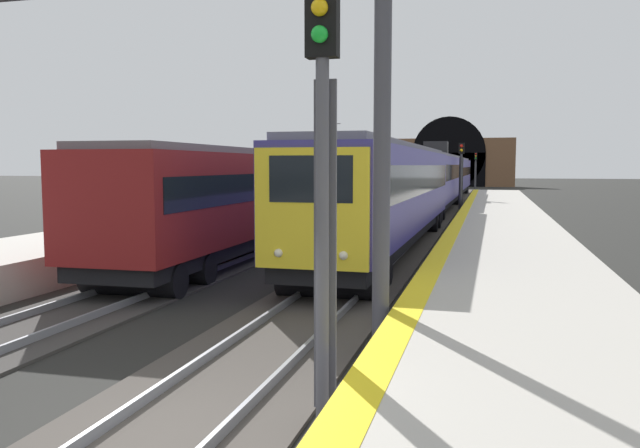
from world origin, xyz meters
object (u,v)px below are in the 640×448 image
at_px(train_adjacent_platform, 322,186).
at_px(overhead_signal_gantry, 129,38).
at_px(railway_signal_mid, 461,172).
at_px(railway_signal_far, 476,167).
at_px(train_main_approaching, 435,179).
at_px(catenary_mast_near, 320,158).
at_px(railway_signal_near, 323,158).

xyz_separation_m(train_adjacent_platform, overhead_signal_gantry, (-22.66, -2.49, 3.33)).
relative_size(railway_signal_mid, railway_signal_far, 0.95).
bearing_deg(train_adjacent_platform, overhead_signal_gantry, -174.78).
xyz_separation_m(train_adjacent_platform, railway_signal_mid, (12.04, -6.76, 0.65)).
bearing_deg(train_adjacent_platform, train_main_approaching, -23.47).
bearing_deg(railway_signal_far, train_adjacent_platform, -6.75).
height_order(railway_signal_mid, overhead_signal_gantry, overhead_signal_gantry).
xyz_separation_m(railway_signal_mid, railway_signal_far, (45.03, -0.00, 0.22)).
height_order(train_adjacent_platform, railway_signal_far, railway_signal_far).
bearing_deg(train_adjacent_platform, catenary_mast_near, 14.07).
xyz_separation_m(train_main_approaching, train_adjacent_platform, (-12.10, 4.99, -0.12)).
xyz_separation_m(railway_signal_mid, overhead_signal_gantry, (-34.70, 4.26, 2.68)).
bearing_deg(catenary_mast_near, overhead_signal_gantry, -169.01).
distance_m(train_main_approaching, catenary_mast_near, 17.47).
xyz_separation_m(overhead_signal_gantry, catenary_mast_near, (47.59, 9.24, -1.54)).
xyz_separation_m(train_main_approaching, railway_signal_near, (-37.56, -1.77, 1.05)).
distance_m(railway_signal_near, overhead_signal_gantry, 5.54).
distance_m(railway_signal_mid, overhead_signal_gantry, 35.06).
xyz_separation_m(train_adjacent_platform, railway_signal_near, (-25.47, -6.76, 1.17)).
bearing_deg(catenary_mast_near, railway_signal_mid, -133.68).
distance_m(train_adjacent_platform, railway_signal_mid, 13.82).
bearing_deg(train_main_approaching, railway_signal_far, 178.20).
xyz_separation_m(railway_signal_near, railway_signal_mid, (37.51, 0.00, -0.52)).
xyz_separation_m(train_adjacent_platform, railway_signal_far, (57.07, -6.76, 0.87)).
bearing_deg(railway_signal_far, railway_signal_near, 0.00).
bearing_deg(train_main_approaching, catenary_mast_near, -137.12).
distance_m(train_adjacent_platform, catenary_mast_near, 25.89).
bearing_deg(train_main_approaching, railway_signal_mid, 88.60).
bearing_deg(railway_signal_near, train_main_approaching, -177.30).
bearing_deg(railway_signal_near, railway_signal_mid, -180.00).
bearing_deg(overhead_signal_gantry, catenary_mast_near, 10.99).
distance_m(train_main_approaching, railway_signal_near, 37.62).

